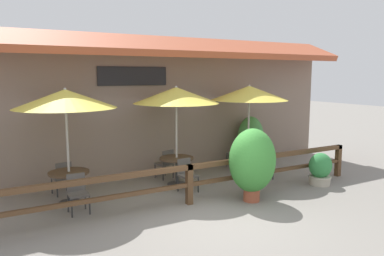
# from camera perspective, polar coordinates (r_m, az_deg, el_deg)

# --- Properties ---
(ground_plane) EXTENTS (60.00, 60.00, 0.00)m
(ground_plane) POSITION_cam_1_polar(r_m,az_deg,el_deg) (8.19, 3.22, -13.64)
(ground_plane) COLOR gray
(building_facade) EXTENTS (14.28, 1.49, 4.23)m
(building_facade) POSITION_cam_1_polar(r_m,az_deg,el_deg) (11.32, -7.93, 3.61)
(building_facade) COLOR gray
(building_facade) RESTS_ON ground
(patio_railing) EXTENTS (10.40, 0.14, 0.95)m
(patio_railing) POSITION_cam_1_polar(r_m,az_deg,el_deg) (8.83, -0.43, -7.26)
(patio_railing) COLOR brown
(patio_railing) RESTS_ON ground
(patio_umbrella_near) EXTENTS (2.34, 2.34, 2.74)m
(patio_umbrella_near) POSITION_cam_1_polar(r_m,az_deg,el_deg) (9.10, -18.74, 4.23)
(patio_umbrella_near) COLOR #B7B2A8
(patio_umbrella_near) RESTS_ON ground
(dining_table_near) EXTENTS (0.95, 0.95, 0.77)m
(dining_table_near) POSITION_cam_1_polar(r_m,az_deg,el_deg) (9.40, -18.22, -7.23)
(dining_table_near) COLOR #4C3826
(dining_table_near) RESTS_ON ground
(chair_near_streetside) EXTENTS (0.43, 0.43, 0.86)m
(chair_near_streetside) POSITION_cam_1_polar(r_m,az_deg,el_deg) (8.75, -17.05, -9.20)
(chair_near_streetside) COLOR #514C47
(chair_near_streetside) RESTS_ON ground
(chair_near_wallside) EXTENTS (0.49, 0.49, 0.86)m
(chair_near_wallside) POSITION_cam_1_polar(r_m,az_deg,el_deg) (10.12, -19.16, -6.94)
(chair_near_wallside) COLOR #514C47
(chair_near_wallside) RESTS_ON ground
(patio_umbrella_middle) EXTENTS (2.34, 2.34, 2.74)m
(patio_umbrella_middle) POSITION_cam_1_polar(r_m,az_deg,el_deg) (10.16, -2.42, 5.00)
(patio_umbrella_middle) COLOR #B7B2A8
(patio_umbrella_middle) RESTS_ON ground
(dining_table_middle) EXTENTS (0.95, 0.95, 0.77)m
(dining_table_middle) POSITION_cam_1_polar(r_m,az_deg,el_deg) (10.43, -2.36, -5.32)
(dining_table_middle) COLOR #4C3826
(dining_table_middle) RESTS_ON ground
(chair_middle_streetside) EXTENTS (0.46, 0.46, 0.86)m
(chair_middle_streetside) POSITION_cam_1_polar(r_m,az_deg,el_deg) (9.84, -0.83, -6.91)
(chair_middle_streetside) COLOR #514C47
(chair_middle_streetside) RESTS_ON ground
(chair_middle_wallside) EXTENTS (0.51, 0.51, 0.86)m
(chair_middle_wallside) POSITION_cam_1_polar(r_m,az_deg,el_deg) (11.06, -4.08, -5.25)
(chair_middle_wallside) COLOR #514C47
(chair_middle_wallside) RESTS_ON ground
(patio_umbrella_far) EXTENTS (2.34, 2.34, 2.74)m
(patio_umbrella_far) POSITION_cam_1_polar(r_m,az_deg,el_deg) (11.56, 8.72, 5.28)
(patio_umbrella_far) COLOR #B7B2A8
(patio_umbrella_far) RESTS_ON ground
(dining_table_far) EXTENTS (0.95, 0.95, 0.77)m
(dining_table_far) POSITION_cam_1_polar(r_m,az_deg,el_deg) (11.80, 8.52, -3.83)
(dining_table_far) COLOR #4C3826
(dining_table_far) RESTS_ON ground
(chair_far_streetside) EXTENTS (0.45, 0.45, 0.86)m
(chair_far_streetside) POSITION_cam_1_polar(r_m,az_deg,el_deg) (11.26, 10.73, -5.13)
(chair_far_streetside) COLOR #514C47
(chair_far_streetside) RESTS_ON ground
(chair_far_wallside) EXTENTS (0.42, 0.42, 0.86)m
(chair_far_wallside) POSITION_cam_1_polar(r_m,az_deg,el_deg) (12.44, 6.74, -3.79)
(chair_far_wallside) COLOR #514C47
(chair_far_wallside) RESTS_ON ground
(potted_plant_tall_tropical) EXTENTS (0.66, 0.61, 0.90)m
(potted_plant_tall_tropical) POSITION_cam_1_polar(r_m,az_deg,el_deg) (11.02, 18.96, -5.95)
(potted_plant_tall_tropical) COLOR #B7AD99
(potted_plant_tall_tropical) RESTS_ON ground
(potted_plant_small_flowering) EXTENTS (1.16, 1.05, 1.78)m
(potted_plant_small_flowering) POSITION_cam_1_polar(r_m,az_deg,el_deg) (9.10, 9.18, -5.05)
(potted_plant_small_flowering) COLOR #9E4C33
(potted_plant_small_flowering) RESTS_ON ground
(potted_plant_entrance_palm) EXTENTS (0.93, 0.84, 1.65)m
(potted_plant_entrance_palm) POSITION_cam_1_polar(r_m,az_deg,el_deg) (12.88, 8.92, -1.81)
(potted_plant_entrance_palm) COLOR brown
(potted_plant_entrance_palm) RESTS_ON ground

